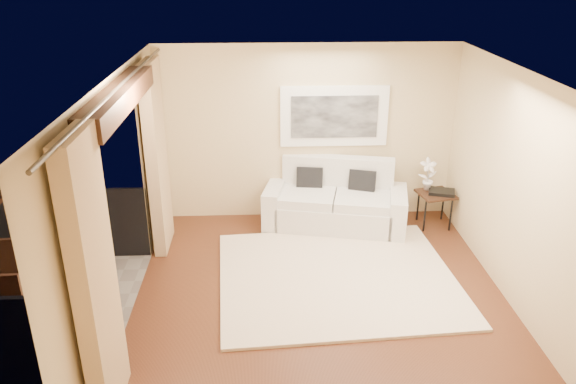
{
  "coord_description": "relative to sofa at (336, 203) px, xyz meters",
  "views": [
    {
      "loc": [
        -0.67,
        -5.68,
        3.87
      ],
      "look_at": [
        -0.36,
        0.94,
        1.05
      ],
      "focal_mm": 35.0,
      "sensor_mm": 36.0,
      "label": 1
    }
  ],
  "objects": [
    {
      "name": "floor",
      "position": [
        -0.42,
        -2.09,
        -0.36
      ],
      "size": [
        5.0,
        5.0,
        0.0
      ],
      "primitive_type": "plane",
      "color": "#542B18",
      "rests_on": "ground"
    },
    {
      "name": "room_shell",
      "position": [
        -2.55,
        -2.09,
        2.16
      ],
      "size": [
        5.0,
        6.4,
        5.0
      ],
      "color": "white",
      "rests_on": "ground"
    },
    {
      "name": "balcony",
      "position": [
        -3.73,
        -2.09,
        -0.18
      ],
      "size": [
        1.81,
        2.6,
        1.17
      ],
      "color": "#605B56",
      "rests_on": "ground"
    },
    {
      "name": "curtains",
      "position": [
        -2.53,
        -2.09,
        0.98
      ],
      "size": [
        0.16,
        4.8,
        2.64
      ],
      "color": "tan",
      "rests_on": "ground"
    },
    {
      "name": "artwork",
      "position": [
        -0.02,
        0.37,
        1.26
      ],
      "size": [
        1.62,
        0.07,
        0.92
      ],
      "color": "white",
      "rests_on": "room_shell"
    },
    {
      "name": "rug",
      "position": [
        -0.17,
        -1.57,
        -0.34
      ],
      "size": [
        3.16,
        2.8,
        0.04
      ],
      "primitive_type": "cube",
      "rotation": [
        0.0,
        0.0,
        0.07
      ],
      "color": "beige",
      "rests_on": "floor"
    },
    {
      "name": "sofa",
      "position": [
        0.0,
        0.0,
        0.0
      ],
      "size": [
        2.25,
        1.32,
        1.01
      ],
      "rotation": [
        0.0,
        0.0,
        -0.21
      ],
      "color": "silver",
      "rests_on": "floor"
    },
    {
      "name": "side_table",
      "position": [
        1.51,
        -0.09,
        0.12
      ],
      "size": [
        0.59,
        0.59,
        0.54
      ],
      "rotation": [
        0.0,
        0.0,
        0.22
      ],
      "color": "#331B11",
      "rests_on": "floor"
    },
    {
      "name": "tray",
      "position": [
        1.59,
        -0.11,
        0.2
      ],
      "size": [
        0.45,
        0.38,
        0.05
      ],
      "primitive_type": "cube",
      "rotation": [
        0.0,
        0.0,
        -0.3
      ],
      "color": "black",
      "rests_on": "side_table"
    },
    {
      "name": "orchid",
      "position": [
        1.4,
        0.04,
        0.43
      ],
      "size": [
        0.28,
        0.21,
        0.51
      ],
      "primitive_type": "imported",
      "rotation": [
        0.0,
        0.0,
        0.1
      ],
      "color": "white",
      "rests_on": "side_table"
    },
    {
      "name": "bistro_table",
      "position": [
        -3.49,
        -1.91,
        0.24
      ],
      "size": [
        0.66,
        0.66,
        0.68
      ],
      "rotation": [
        0.0,
        0.0,
        -0.16
      ],
      "color": "#331B11",
      "rests_on": "balcony"
    },
    {
      "name": "balcony_chair_far",
      "position": [
        -4.06,
        -2.01,
        0.18
      ],
      "size": [
        0.45,
        0.46,
        0.94
      ],
      "rotation": [
        0.0,
        0.0,
        3.27
      ],
      "color": "#331B11",
      "rests_on": "balcony"
    },
    {
      "name": "balcony_chair_near",
      "position": [
        -3.76,
        -2.9,
        0.17
      ],
      "size": [
        0.42,
        0.42,
        0.91
      ],
      "rotation": [
        0.0,
        0.0,
        0.07
      ],
      "color": "#331B11",
      "rests_on": "balcony"
    },
    {
      "name": "ice_bucket",
      "position": [
        -3.64,
        -1.82,
        0.43
      ],
      "size": [
        0.18,
        0.18,
        0.2
      ],
      "primitive_type": "cylinder",
      "color": "silver",
      "rests_on": "bistro_table"
    },
    {
      "name": "candle",
      "position": [
        -3.46,
        -1.81,
        0.36
      ],
      "size": [
        0.06,
        0.06,
        0.07
      ],
      "primitive_type": "cylinder",
      "color": "#F73315",
      "rests_on": "bistro_table"
    },
    {
      "name": "vase",
      "position": [
        -3.53,
        -2.06,
        0.42
      ],
      "size": [
        0.04,
        0.04,
        0.18
      ],
      "primitive_type": "cylinder",
      "color": "silver",
      "rests_on": "bistro_table"
    },
    {
      "name": "glass_a",
      "position": [
        -3.38,
        -1.96,
        0.39
      ],
      "size": [
        0.06,
        0.06,
        0.12
      ],
      "primitive_type": "cylinder",
      "color": "silver",
      "rests_on": "bistro_table"
    },
    {
      "name": "glass_b",
      "position": [
        -3.32,
        -1.89,
        0.39
      ],
      "size": [
        0.06,
        0.06,
        0.12
      ],
      "primitive_type": "cylinder",
      "color": "silver",
      "rests_on": "bistro_table"
    }
  ]
}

